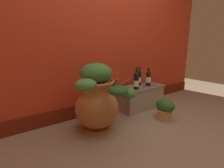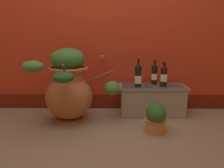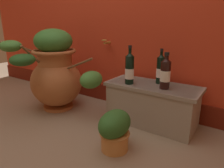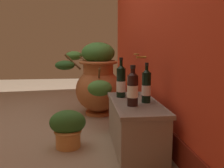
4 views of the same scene
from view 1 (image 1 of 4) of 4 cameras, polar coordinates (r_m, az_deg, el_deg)
The scene contains 8 objects.
ground_plane at distance 2.06m, azimuth 16.03°, elevation -17.62°, with size 7.00×7.00×0.00m, color gray.
back_wall at distance 2.69m, azimuth -3.62°, elevation 18.51°, with size 4.40×0.33×2.60m.
terracotta_urn at distance 2.06m, azimuth -4.69°, elevation -5.07°, with size 0.96×0.74×0.83m.
stone_ledge at distance 2.88m, azimuth 9.42°, elevation -4.02°, with size 0.81×0.35×0.36m.
wine_bottle_left at distance 2.62m, azimuth 8.09°, elevation 1.18°, with size 0.08×0.08×0.33m.
wine_bottle_middle at distance 2.86m, azimuth 12.00°, elevation 1.97°, with size 0.08×0.08×0.30m.
wine_bottle_right at distance 2.88m, azimuth 8.97°, elevation 2.13°, with size 0.07×0.07×0.31m.
potted_shrub at distance 2.54m, azimuth 17.15°, elevation -7.75°, with size 0.22×0.28×0.30m.
Camera 1 is at (-1.44, -1.06, 1.04)m, focal length 27.52 mm.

